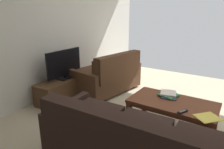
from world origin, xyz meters
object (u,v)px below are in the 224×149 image
(coffee_table, at_px, (172,106))
(flat_tv, at_px, (64,64))
(loveseat_near, at_px, (108,76))
(tv_remote, at_px, (183,112))
(book_stack, at_px, (169,94))
(tv_stand, at_px, (66,88))
(loose_magazine, at_px, (208,117))
(sofa_main, at_px, (134,147))

(coffee_table, bearing_deg, flat_tv, 1.67)
(loveseat_near, distance_m, tv_remote, 2.05)
(coffee_table, height_order, book_stack, book_stack)
(coffee_table, relative_size, tv_stand, 0.93)
(loveseat_near, height_order, loose_magazine, loveseat_near)
(coffee_table, xyz_separation_m, loose_magazine, (-0.49, 0.23, 0.07))
(sofa_main, distance_m, tv_stand, 2.34)
(loveseat_near, relative_size, flat_tv, 1.79)
(flat_tv, bearing_deg, tv_remote, 175.24)
(sofa_main, relative_size, loose_magazine, 7.48)
(tv_remote, relative_size, loose_magazine, 0.60)
(loveseat_near, height_order, book_stack, loveseat_near)
(tv_stand, bearing_deg, coffee_table, -178.38)
(book_stack, bearing_deg, coffee_table, 126.21)
(tv_stand, height_order, book_stack, book_stack)
(loveseat_near, bearing_deg, loose_magazine, 156.41)
(sofa_main, bearing_deg, book_stack, -86.40)
(flat_tv, xyz_separation_m, loose_magazine, (-2.61, 0.16, -0.27))
(loose_magazine, bearing_deg, flat_tv, 37.06)
(coffee_table, height_order, tv_remote, tv_remote)
(coffee_table, relative_size, loose_magazine, 4.40)
(coffee_table, relative_size, tv_remote, 7.29)
(loveseat_near, bearing_deg, book_stack, 160.20)
(coffee_table, relative_size, flat_tv, 1.38)
(coffee_table, distance_m, tv_stand, 2.12)
(flat_tv, height_order, book_stack, flat_tv)
(book_stack, xyz_separation_m, tv_remote, (-0.32, 0.41, -0.02))
(flat_tv, height_order, tv_remote, flat_tv)
(sofa_main, bearing_deg, flat_tv, -26.80)
(tv_stand, distance_m, book_stack, 2.03)
(sofa_main, xyz_separation_m, loveseat_near, (1.58, -1.81, -0.00))
(tv_stand, bearing_deg, loveseat_near, -123.67)
(flat_tv, relative_size, loose_magazine, 3.19)
(sofa_main, xyz_separation_m, coffee_table, (-0.03, -1.11, 0.01))
(book_stack, distance_m, loose_magazine, 0.72)
(tv_stand, bearing_deg, loose_magazine, 176.37)
(tv_stand, xyz_separation_m, book_stack, (-2.00, -0.21, 0.26))
(coffee_table, distance_m, flat_tv, 2.15)
(coffee_table, bearing_deg, loose_magazine, 155.43)
(sofa_main, distance_m, tv_remote, 0.90)
(coffee_table, xyz_separation_m, flat_tv, (2.12, 0.06, 0.34))
(loveseat_near, bearing_deg, sofa_main, 131.15)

